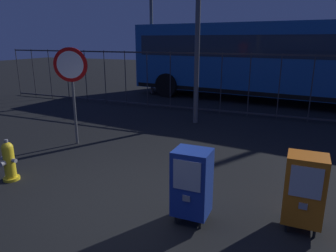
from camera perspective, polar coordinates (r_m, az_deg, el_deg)
ground_plane at (r=5.06m, az=-8.72°, el=-12.91°), size 60.00×60.00×0.00m
fire_hydrant at (r=6.13m, az=-27.01°, el=-5.74°), size 0.33×0.31×0.75m
newspaper_box_primary at (r=4.21m, az=4.36°, el=-10.20°), size 0.48×0.42×1.02m
newspaper_box_secondary at (r=4.38m, az=23.63°, el=-10.49°), size 0.48×0.42×1.02m
stop_sign at (r=7.42m, az=-17.18°, el=8.70°), size 0.71×0.31×2.23m
fence_barrier at (r=10.42m, az=9.66°, el=7.72°), size 18.03×0.04×2.00m
bus_near at (r=13.15m, az=16.95°, el=11.89°), size 10.72×3.74×3.00m
bus_far at (r=18.07m, az=28.03°, el=11.59°), size 10.69×3.57×3.00m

